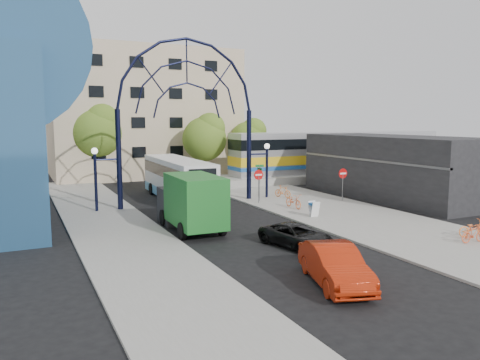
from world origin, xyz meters
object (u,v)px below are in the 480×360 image
tree_north_b (98,130)px  black_suv (297,236)px  red_sedan (335,265)px  bike_far_b (474,234)px  sandwich_board (314,207)px  bike_near_a (294,201)px  city_bus (178,179)px  train_car (340,152)px  bike_far_a (473,228)px  green_truck (190,202)px  gateway_arch (187,88)px  stop_sign (259,178)px  tree_north_c (250,138)px  bike_near_b (283,191)px  do_not_enter_sign (343,177)px  tree_north_a (206,136)px  street_name_sign (260,175)px

tree_north_b → black_suv: bearing=-80.6°
red_sedan → bike_far_b: 9.97m
sandwich_board → bike_near_a: bearing=81.7°
city_bus → sandwich_board: bearing=-60.3°
bike_near_a → city_bus: bearing=129.5°
train_car → bike_far_a: (-9.75, -23.96, -2.33)m
green_truck → bike_near_a: (8.61, 2.67, -0.99)m
gateway_arch → stop_sign: gateway_arch is taller
tree_north_c → bike_near_b: bearing=-106.8°
sandwich_board → bike_near_b: (2.11, 7.37, -0.15)m
sandwich_board → bike_near_a: size_ratio=0.52×
do_not_enter_sign → black_suv: do_not_enter_sign is taller
bike_near_b → bike_far_b: bearing=-107.1°
train_car → bike_near_a: 19.12m
red_sedan → gateway_arch: bearing=104.9°
bike_far_b → tree_north_c: bearing=0.6°
sandwich_board → red_sedan: red_sedan is taller
stop_sign → tree_north_a: 14.23m
red_sedan → black_suv: bearing=89.8°
sandwich_board → green_truck: size_ratio=0.15×
tree_north_c → black_suv: size_ratio=1.59×
train_car → tree_north_a: size_ratio=3.59×
tree_north_c → do_not_enter_sign: bearing=-93.6°
city_bus → bike_near_a: city_bus is taller
tree_north_a → green_truck: size_ratio=1.08×
city_bus → bike_far_a: city_bus is taller
bike_near_a → gateway_arch: bearing=141.3°
black_suv → bike_far_a: bearing=-29.0°
train_car → stop_sign: bearing=-146.7°
train_car → tree_north_c: tree_north_c is taller
tree_north_b → green_truck: 23.80m
tree_north_a → red_sedan: 31.35m
sandwich_board → bike_far_b: size_ratio=0.65×
gateway_arch → tree_north_c: size_ratio=2.10×
street_name_sign → tree_north_b: size_ratio=0.35×
tree_north_c → red_sedan: bearing=-111.5°
tree_north_b → city_bus: (3.88, -13.43, -3.58)m
tree_north_b → bike_near_b: (11.59, -16.58, -4.68)m
green_truck → bike_far_b: bearing=-36.6°
red_sedan → bike_far_a: bearing=29.8°
gateway_arch → bike_far_b: gateway_arch is taller
stop_sign → gateway_arch: bearing=157.4°
bike_far_b → street_name_sign: bearing=20.5°
black_suv → bike_near_a: size_ratio=2.16×
city_bus → black_suv: city_bus is taller
bike_near_b → stop_sign: bearing=-177.5°
stop_sign → green_truck: bearing=-143.0°
street_name_sign → red_sedan: size_ratio=0.60×
green_truck → stop_sign: bearing=38.7°
tree_north_c → train_car: bearing=-37.0°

